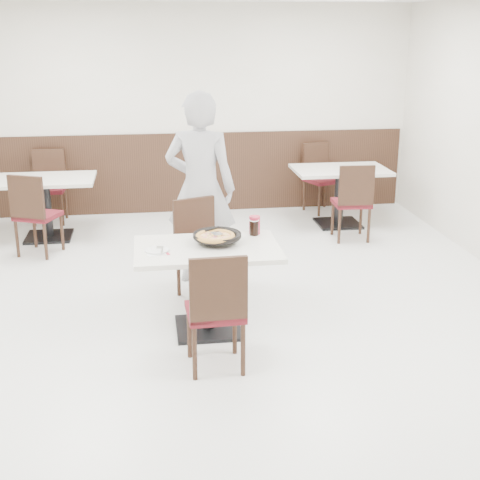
{
  "coord_description": "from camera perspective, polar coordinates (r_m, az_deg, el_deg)",
  "views": [
    {
      "loc": [
        -0.64,
        -5.66,
        2.49
      ],
      "look_at": [
        0.11,
        -0.3,
        0.76
      ],
      "focal_mm": 50.0,
      "sensor_mm": 36.0,
      "label": 1
    }
  ],
  "objects": [
    {
      "name": "cola_glass",
      "position": [
        5.83,
        1.2,
        1.04
      ],
      "size": [
        0.09,
        0.09,
        0.13
      ],
      "primitive_type": "cylinder",
      "rotation": [
        0.0,
        0.0,
        0.12
      ],
      "color": "black",
      "rests_on": "main_table"
    },
    {
      "name": "pizza",
      "position": [
        5.56,
        -2.12,
        0.15
      ],
      "size": [
        0.33,
        0.33,
        0.02
      ],
      "primitive_type": "cylinder",
      "rotation": [
        0.0,
        0.0,
        0.12
      ],
      "color": "#C08B3C",
      "rests_on": "pizza_pan"
    },
    {
      "name": "chair_far",
      "position": [
        6.29,
        -3.17,
        -0.98
      ],
      "size": [
        0.54,
        0.54,
        0.95
      ],
      "primitive_type": null,
      "rotation": [
        0.0,
        0.0,
        3.5
      ],
      "color": "black",
      "rests_on": "floor"
    },
    {
      "name": "trivet",
      "position": [
        5.61,
        -2.45,
        -0.16
      ],
      "size": [
        0.15,
        0.15,
        0.04
      ],
      "primitive_type": "cylinder",
      "rotation": [
        0.0,
        0.0,
        0.12
      ],
      "color": "black",
      "rests_on": "main_table"
    },
    {
      "name": "wall_back",
      "position": [
        9.25,
        -4.05,
        10.95
      ],
      "size": [
        6.0,
        0.04,
        2.8
      ],
      "primitive_type": "cube",
      "color": "beige",
      "rests_on": "floor"
    },
    {
      "name": "fork",
      "position": [
        5.43,
        -6.67,
        -0.88
      ],
      "size": [
        0.03,
        0.16,
        0.0
      ],
      "primitive_type": "cube",
      "rotation": [
        0.0,
        0.0,
        -0.09
      ],
      "color": "silver",
      "rests_on": "side_plate"
    },
    {
      "name": "chair_near",
      "position": [
        5.03,
        -2.14,
        -5.91
      ],
      "size": [
        0.44,
        0.44,
        0.95
      ],
      "primitive_type": null,
      "rotation": [
        0.0,
        0.0,
        0.04
      ],
      "color": "black",
      "rests_on": "floor"
    },
    {
      "name": "pizza_server",
      "position": [
        5.58,
        -1.99,
        0.57
      ],
      "size": [
        0.1,
        0.12,
        0.0
      ],
      "primitive_type": "cube",
      "rotation": [
        0.0,
        0.0,
        0.3
      ],
      "color": "silver",
      "rests_on": "pizza"
    },
    {
      "name": "bg_chair_right_far",
      "position": [
        9.4,
        7.08,
        5.24
      ],
      "size": [
        0.54,
        0.54,
        0.95
      ],
      "primitive_type": null,
      "rotation": [
        0.0,
        0.0,
        3.52
      ],
      "color": "black",
      "rests_on": "floor"
    },
    {
      "name": "floor",
      "position": [
        6.22,
        -1.42,
        -5.85
      ],
      "size": [
        7.0,
        7.0,
        0.0
      ],
      "primitive_type": "plane",
      "color": "silver",
      "rests_on": "ground"
    },
    {
      "name": "bg_table_right",
      "position": [
        8.81,
        8.46,
        3.67
      ],
      "size": [
        1.2,
        0.81,
        0.75
      ],
      "primitive_type": null,
      "rotation": [
        0.0,
        0.0,
        -0.01
      ],
      "color": "beige",
      "rests_on": "floor"
    },
    {
      "name": "napkin",
      "position": [
        5.44,
        -7.15,
        -1.03
      ],
      "size": [
        0.22,
        0.22,
        0.0
      ],
      "primitive_type": "cube",
      "rotation": [
        0.0,
        0.0,
        0.26
      ],
      "color": "silver",
      "rests_on": "main_table"
    },
    {
      "name": "bg_chair_right_near",
      "position": [
        8.2,
        9.49,
        3.29
      ],
      "size": [
        0.44,
        0.44,
        0.95
      ],
      "primitive_type": null,
      "rotation": [
        0.0,
        0.0,
        -0.04
      ],
      "color": "black",
      "rests_on": "floor"
    },
    {
      "name": "diner_person",
      "position": [
        6.63,
        -3.4,
        4.38
      ],
      "size": [
        0.8,
        0.63,
        1.92
      ],
      "primitive_type": "imported",
      "rotation": [
        0.0,
        0.0,
        2.86
      ],
      "color": "#AFAFB4",
      "rests_on": "floor"
    },
    {
      "name": "main_table",
      "position": [
        5.67,
        -2.77,
        -4.2
      ],
      "size": [
        1.29,
        0.94,
        0.75
      ],
      "primitive_type": null,
      "rotation": [
        0.0,
        0.0,
        0.12
      ],
      "color": "beige",
      "rests_on": "floor"
    },
    {
      "name": "bg_chair_left_near",
      "position": [
        7.89,
        -16.87,
        2.17
      ],
      "size": [
        0.55,
        0.55,
        0.95
      ],
      "primitive_type": null,
      "rotation": [
        0.0,
        0.0,
        -0.41
      ],
      "color": "black",
      "rests_on": "floor"
    },
    {
      "name": "wainscot_back",
      "position": [
        9.37,
        -3.92,
        5.77
      ],
      "size": [
        5.9,
        0.03,
        1.1
      ],
      "primitive_type": "cube",
      "color": "black",
      "rests_on": "floor"
    },
    {
      "name": "bg_chair_left_far",
      "position": [
        9.14,
        -16.04,
        4.33
      ],
      "size": [
        0.43,
        0.43,
        0.95
      ],
      "primitive_type": null,
      "rotation": [
        0.0,
        0.0,
        3.11
      ],
      "color": "black",
      "rests_on": "floor"
    },
    {
      "name": "bg_table_left",
      "position": [
        8.49,
        -16.18,
        2.61
      ],
      "size": [
        1.3,
        0.96,
        0.75
      ],
      "primitive_type": null,
      "rotation": [
        0.0,
        0.0,
        0.14
      ],
      "color": "beige",
      "rests_on": "floor"
    },
    {
      "name": "red_cup",
      "position": [
        5.86,
        1.25,
        1.3
      ],
      "size": [
        0.11,
        0.11,
        0.16
      ],
      "primitive_type": "cylinder",
      "rotation": [
        0.0,
        0.0,
        0.12
      ],
      "color": "#A81C34",
      "rests_on": "main_table"
    },
    {
      "name": "side_plate",
      "position": [
        5.46,
        -7.09,
        -0.87
      ],
      "size": [
        0.22,
        0.22,
        0.01
      ],
      "primitive_type": "cylinder",
      "rotation": [
        0.0,
        0.0,
        0.12
      ],
      "color": "silver",
      "rests_on": "napkin"
    },
    {
      "name": "pizza_pan",
      "position": [
        5.61,
        -1.96,
        0.13
      ],
      "size": [
        0.4,
        0.4,
        0.01
      ],
      "primitive_type": "cylinder",
      "rotation": [
        0.0,
        0.0,
        0.12
      ],
      "color": "black",
      "rests_on": "trivet"
    },
    {
      "name": "wall_front",
      "position": [
        2.51,
        7.75,
        -8.26
      ],
      "size": [
        6.0,
        0.04,
        2.8
      ],
      "primitive_type": "cube",
      "color": "beige",
      "rests_on": "floor"
    }
  ]
}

